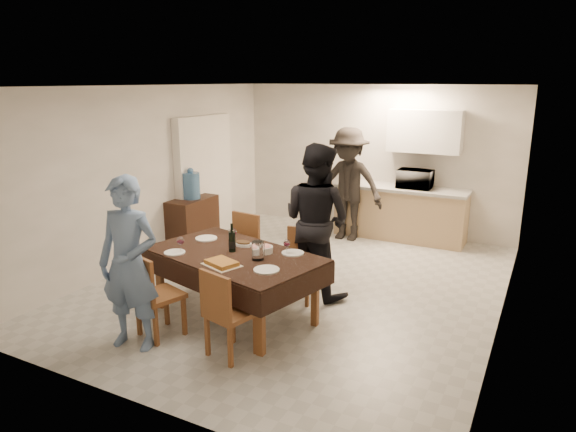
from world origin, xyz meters
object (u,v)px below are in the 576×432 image
wine_bottle (232,238)px  person_near (129,264)px  savoury_tart (222,263)px  dining_table (234,256)px  console (193,223)px  microwave (415,179)px  person_kitchen (348,184)px  water_pitcher (258,251)px  water_jug (191,186)px  person_far (316,220)px

wine_bottle → person_near: size_ratio=0.19×
savoury_tart → wine_bottle: bearing=109.2°
dining_table → console: bearing=151.5°
microwave → person_kitchen: 1.12m
person_kitchen → wine_bottle: bearing=-91.8°
water_pitcher → wine_bottle: bearing=166.0°
water_pitcher → person_near: person_near is taller
dining_table → console: size_ratio=2.49×
water_pitcher → microwave: size_ratio=0.36×
savoury_tart → water_jug: bearing=133.5°
person_far → person_kitchen: (-0.49, 2.38, -0.01)m
savoury_tart → person_far: size_ratio=0.20×
savoury_tart → person_near: 0.94m
water_jug → water_pitcher: (2.37, -1.91, -0.15)m
person_kitchen → dining_table: bearing=-90.9°
console → water_pitcher: (2.37, -1.91, 0.47)m
water_jug → microwave: (3.10, 2.03, 0.04)m
wine_bottle → savoury_tart: wine_bottle is taller
person_near → water_jug: bearing=105.3°
person_near → person_far: person_far is taller
microwave → person_near: bearing=71.7°
water_pitcher → person_far: (0.20, 1.10, 0.10)m
water_pitcher → dining_table: bearing=171.9°
water_jug → wine_bottle: water_jug is taller
water_pitcher → person_kitchen: 3.50m
savoury_tart → person_far: bearing=72.5°
water_jug → person_far: bearing=-17.4°
person_kitchen → person_far: bearing=-78.3°
water_pitcher → console: bearing=141.2°
microwave → person_kitchen: bearing=23.7°
person_far → console: bearing=-4.9°
water_jug → microwave: 3.71m
water_jug → person_kitchen: person_kitchen is taller
water_jug → person_far: 2.70m
water_pitcher → microwave: bearing=79.5°
water_pitcher → person_near: bearing=-132.0°
water_pitcher → water_jug: bearing=141.2°
console → water_jug: 0.62m
microwave → person_near: person_near is taller
wine_bottle → person_kitchen: 3.39m
console → wine_bottle: (1.97, -1.81, 0.53)m
person_near → person_far: (1.10, 2.10, 0.08)m
console → person_near: size_ratio=0.49×
dining_table → person_kitchen: (0.06, 3.43, 0.22)m
wine_bottle → microwave: size_ratio=0.59×
water_jug → water_pitcher: size_ratio=2.06×
dining_table → savoury_tart: 0.40m
dining_table → console: (-2.02, 1.86, -0.33)m
water_jug → person_near: size_ratio=0.24×
microwave → dining_table: bearing=74.5°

